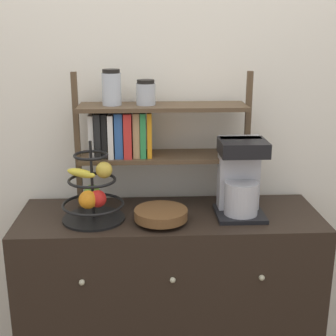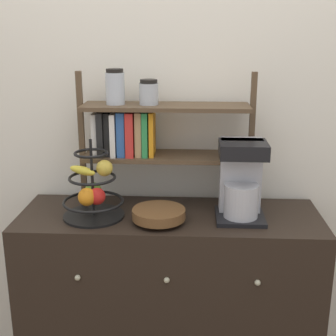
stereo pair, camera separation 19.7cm
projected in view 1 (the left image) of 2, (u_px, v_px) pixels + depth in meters
wall_back at (167, 105)px, 2.17m from camera, size 7.00×0.05×2.60m
sideboard at (170, 301)px, 2.16m from camera, size 1.31×0.47×0.86m
coffee_maker at (240, 178)px, 1.99m from camera, size 0.20×0.21×0.34m
fruit_stand at (93, 194)px, 1.95m from camera, size 0.26×0.26×0.34m
wooden_bowl at (161, 215)px, 1.94m from camera, size 0.22×0.22×0.06m
shelf_hutch at (139, 128)px, 2.04m from camera, size 0.77×0.20×0.61m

